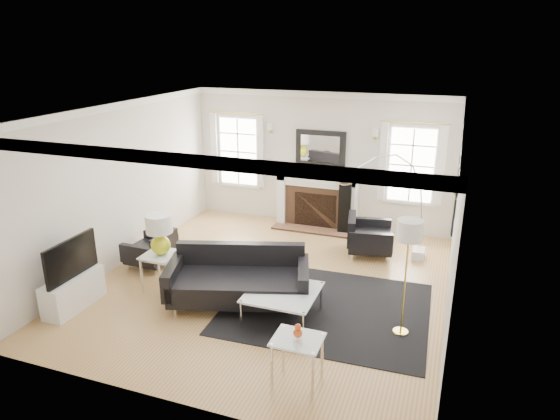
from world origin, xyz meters
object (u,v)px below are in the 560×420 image
at_px(fireplace, 317,202).
at_px(arc_floor_lamp, 385,205).
at_px(sofa, 239,280).
at_px(armchair_left, 153,251).
at_px(armchair_right, 367,237).
at_px(coffee_table, 283,293).
at_px(gourd_lamp, 159,232).

height_order(fireplace, arc_floor_lamp, arc_floor_lamp).
distance_m(fireplace, arc_floor_lamp, 2.24).
bearing_deg(sofa, armchair_left, 161.76).
bearing_deg(armchair_right, armchair_left, -152.33).
distance_m(armchair_left, coffee_table, 2.85).
relative_size(coffee_table, gourd_lamp, 1.49).
relative_size(fireplace, armchair_right, 1.67).
distance_m(armchair_left, gourd_lamp, 1.15).
bearing_deg(fireplace, arc_floor_lamp, -42.32).
bearing_deg(armchair_right, arc_floor_lamp, -48.38).
bearing_deg(fireplace, coffee_table, -81.39).
height_order(armchair_right, gourd_lamp, gourd_lamp).
relative_size(sofa, gourd_lamp, 3.48).
xyz_separation_m(fireplace, sofa, (-0.22, -3.51, -0.17)).
xyz_separation_m(fireplace, armchair_left, (-2.15, -2.88, -0.25)).
bearing_deg(armchair_right, fireplace, 139.49).
xyz_separation_m(armchair_right, arc_floor_lamp, (0.33, -0.37, 0.78)).
height_order(fireplace, armchair_left, fireplace).
distance_m(sofa, arc_floor_lamp, 2.84).
xyz_separation_m(gourd_lamp, arc_floor_lamp, (3.11, 2.09, 0.13)).
bearing_deg(armchair_left, arc_floor_lamp, 20.76).
relative_size(fireplace, coffee_table, 1.75).
height_order(sofa, arc_floor_lamp, arc_floor_lamp).
xyz_separation_m(sofa, armchair_right, (1.49, 2.43, -0.04)).
bearing_deg(armchair_left, armchair_right, 27.67).
height_order(fireplace, armchair_right, fireplace).
bearing_deg(armchair_left, sofa, -18.24).
distance_m(fireplace, sofa, 3.52).
relative_size(armchair_right, arc_floor_lamp, 0.49).
bearing_deg(fireplace, armchair_left, -126.73).
relative_size(armchair_right, coffee_table, 1.05).
height_order(fireplace, sofa, fireplace).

